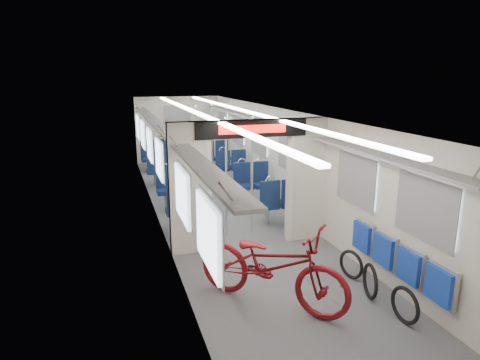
{
  "coord_description": "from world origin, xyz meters",
  "views": [
    {
      "loc": [
        -2.37,
        -9.01,
        3.07
      ],
      "look_at": [
        -0.08,
        -1.64,
        1.14
      ],
      "focal_mm": 32.0,
      "sensor_mm": 36.0,
      "label": 1
    }
  ],
  "objects_px": {
    "bicycle": "(271,265)",
    "stanchion_far_right": "(212,148)",
    "seat_bay_near_right": "(264,189)",
    "stanchion_far_left": "(197,151)",
    "stanchion_near_left": "(226,178)",
    "flip_bench": "(397,258)",
    "bike_hoop_c": "(351,266)",
    "seat_bay_near_left": "(181,194)",
    "stanchion_near_right": "(252,176)",
    "bike_hoop_b": "(370,283)",
    "seat_bay_far_right": "(222,159)",
    "seat_bay_far_left": "(160,160)",
    "bike_hoop_a": "(405,307)"
  },
  "relations": [
    {
      "from": "bike_hoop_a",
      "to": "stanchion_near_left",
      "type": "bearing_deg",
      "value": 110.58
    },
    {
      "from": "seat_bay_near_left",
      "to": "seat_bay_far_right",
      "type": "distance_m",
      "value": 4.02
    },
    {
      "from": "bike_hoop_b",
      "to": "flip_bench",
      "type": "bearing_deg",
      "value": -9.95
    },
    {
      "from": "seat_bay_far_left",
      "to": "stanchion_near_right",
      "type": "height_order",
      "value": "stanchion_near_right"
    },
    {
      "from": "seat_bay_near_right",
      "to": "seat_bay_far_left",
      "type": "distance_m",
      "value": 4.42
    },
    {
      "from": "bicycle",
      "to": "flip_bench",
      "type": "distance_m",
      "value": 1.78
    },
    {
      "from": "bike_hoop_a",
      "to": "seat_bay_near_right",
      "type": "bearing_deg",
      "value": 91.33
    },
    {
      "from": "flip_bench",
      "to": "seat_bay_near_left",
      "type": "xyz_separation_m",
      "value": [
        -2.29,
        4.29,
        -0.06
      ]
    },
    {
      "from": "seat_bay_far_right",
      "to": "flip_bench",
      "type": "bearing_deg",
      "value": -86.95
    },
    {
      "from": "bike_hoop_b",
      "to": "seat_bay_near_left",
      "type": "distance_m",
      "value": 4.66
    },
    {
      "from": "flip_bench",
      "to": "seat_bay_far_left",
      "type": "xyz_separation_m",
      "value": [
        -2.29,
        8.16,
        -0.02
      ]
    },
    {
      "from": "flip_bench",
      "to": "stanchion_near_left",
      "type": "distance_m",
      "value": 3.43
    },
    {
      "from": "seat_bay_near_left",
      "to": "stanchion_near_right",
      "type": "distance_m",
      "value": 1.87
    },
    {
      "from": "seat_bay_near_right",
      "to": "seat_bay_far_right",
      "type": "distance_m",
      "value": 3.69
    },
    {
      "from": "seat_bay_far_right",
      "to": "stanchion_near_right",
      "type": "height_order",
      "value": "stanchion_near_right"
    },
    {
      "from": "seat_bay_near_left",
      "to": "seat_bay_near_right",
      "type": "bearing_deg",
      "value": -4.21
    },
    {
      "from": "stanchion_near_left",
      "to": "stanchion_far_right",
      "type": "relative_size",
      "value": 1.0
    },
    {
      "from": "bike_hoop_c",
      "to": "seat_bay_near_right",
      "type": "relative_size",
      "value": 0.23
    },
    {
      "from": "bicycle",
      "to": "stanchion_far_right",
      "type": "bearing_deg",
      "value": 40.63
    },
    {
      "from": "bicycle",
      "to": "stanchion_far_right",
      "type": "height_order",
      "value": "stanchion_far_right"
    },
    {
      "from": "stanchion_near_left",
      "to": "bicycle",
      "type": "bearing_deg",
      "value": -92.32
    },
    {
      "from": "seat_bay_near_right",
      "to": "stanchion_near_right",
      "type": "height_order",
      "value": "stanchion_near_right"
    },
    {
      "from": "bike_hoop_c",
      "to": "stanchion_far_right",
      "type": "xyz_separation_m",
      "value": [
        -0.8,
        5.65,
        0.95
      ]
    },
    {
      "from": "flip_bench",
      "to": "bike_hoop_c",
      "type": "relative_size",
      "value": 4.58
    },
    {
      "from": "bicycle",
      "to": "stanchion_far_left",
      "type": "xyz_separation_m",
      "value": [
        0.18,
        5.7,
        0.57
      ]
    },
    {
      "from": "bike_hoop_a",
      "to": "stanchion_near_left",
      "type": "xyz_separation_m",
      "value": [
        -1.34,
        3.56,
        0.93
      ]
    },
    {
      "from": "seat_bay_near_left",
      "to": "stanchion_far_left",
      "type": "distance_m",
      "value": 1.97
    },
    {
      "from": "seat_bay_near_right",
      "to": "seat_bay_far_right",
      "type": "xyz_separation_m",
      "value": [
        0.0,
        3.69,
        -0.0
      ]
    },
    {
      "from": "bicycle",
      "to": "seat_bay_far_left",
      "type": "height_order",
      "value": "bicycle"
    },
    {
      "from": "bike_hoop_b",
      "to": "seat_bay_far_left",
      "type": "height_order",
      "value": "seat_bay_far_left"
    },
    {
      "from": "bike_hoop_b",
      "to": "seat_bay_near_right",
      "type": "distance_m",
      "value": 4.1
    },
    {
      "from": "stanchion_far_left",
      "to": "stanchion_near_left",
      "type": "bearing_deg",
      "value": -91.32
    },
    {
      "from": "bike_hoop_b",
      "to": "stanchion_far_left",
      "type": "distance_m",
      "value": 6.14
    },
    {
      "from": "bicycle",
      "to": "seat_bay_far_left",
      "type": "bearing_deg",
      "value": 50.73
    },
    {
      "from": "bike_hoop_b",
      "to": "stanchion_far_right",
      "type": "distance_m",
      "value": 6.35
    },
    {
      "from": "stanchion_near_left",
      "to": "stanchion_far_right",
      "type": "distance_m",
      "value": 3.4
    },
    {
      "from": "bike_hoop_c",
      "to": "seat_bay_near_left",
      "type": "relative_size",
      "value": 0.24
    },
    {
      "from": "bicycle",
      "to": "stanchion_near_right",
      "type": "height_order",
      "value": "stanchion_near_right"
    },
    {
      "from": "seat_bay_far_left",
      "to": "stanchion_far_left",
      "type": "relative_size",
      "value": 0.95
    },
    {
      "from": "flip_bench",
      "to": "bike_hoop_c",
      "type": "height_order",
      "value": "flip_bench"
    },
    {
      "from": "seat_bay_near_right",
      "to": "seat_bay_far_left",
      "type": "height_order",
      "value": "seat_bay_far_left"
    },
    {
      "from": "bike_hoop_b",
      "to": "bike_hoop_c",
      "type": "relative_size",
      "value": 1.1
    },
    {
      "from": "seat_bay_near_right",
      "to": "stanchion_far_left",
      "type": "bearing_deg",
      "value": 121.87
    },
    {
      "from": "flip_bench",
      "to": "stanchion_far_left",
      "type": "xyz_separation_m",
      "value": [
        -1.57,
        6.01,
        0.57
      ]
    },
    {
      "from": "bike_hoop_b",
      "to": "seat_bay_far_right",
      "type": "relative_size",
      "value": 0.26
    },
    {
      "from": "seat_bay_near_left",
      "to": "seat_bay_near_right",
      "type": "distance_m",
      "value": 1.88
    },
    {
      "from": "seat_bay_near_left",
      "to": "seat_bay_near_right",
      "type": "height_order",
      "value": "seat_bay_near_right"
    },
    {
      "from": "stanchion_far_right",
      "to": "stanchion_far_left",
      "type": "bearing_deg",
      "value": -148.24
    },
    {
      "from": "bike_hoop_c",
      "to": "seat_bay_near_left",
      "type": "xyz_separation_m",
      "value": [
        -1.99,
        3.64,
        0.32
      ]
    },
    {
      "from": "bike_hoop_c",
      "to": "stanchion_far_right",
      "type": "height_order",
      "value": "stanchion_far_right"
    }
  ]
}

